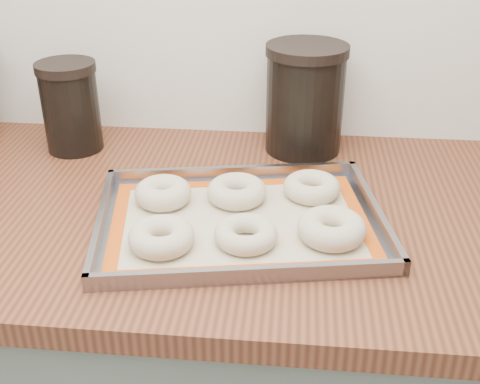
# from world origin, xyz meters

# --- Properties ---
(countertop) EXTENTS (3.06, 0.68, 0.04)m
(countertop) POSITION_xyz_m (0.00, 1.68, 0.88)
(countertop) COLOR brown
(countertop) RESTS_ON cabinet
(baking_tray) EXTENTS (0.51, 0.41, 0.03)m
(baking_tray) POSITION_xyz_m (0.17, 1.61, 0.91)
(baking_tray) COLOR gray
(baking_tray) RESTS_ON countertop
(baking_mat) EXTENTS (0.46, 0.36, 0.00)m
(baking_mat) POSITION_xyz_m (0.17, 1.61, 0.90)
(baking_mat) COLOR #C6B793
(baking_mat) RESTS_ON baking_tray
(bagel_front_left) EXTENTS (0.14, 0.14, 0.04)m
(bagel_front_left) POSITION_xyz_m (0.06, 1.52, 0.92)
(bagel_front_left) COLOR beige
(bagel_front_left) RESTS_ON baking_mat
(bagel_front_mid) EXTENTS (0.13, 0.13, 0.03)m
(bagel_front_mid) POSITION_xyz_m (0.18, 1.55, 0.92)
(bagel_front_mid) COLOR beige
(bagel_front_mid) RESTS_ON baking_mat
(bagel_front_right) EXTENTS (0.14, 0.14, 0.04)m
(bagel_front_right) POSITION_xyz_m (0.31, 1.57, 0.92)
(bagel_front_right) COLOR beige
(bagel_front_right) RESTS_ON baking_mat
(bagel_back_left) EXTENTS (0.10, 0.10, 0.04)m
(bagel_back_left) POSITION_xyz_m (0.03, 1.66, 0.92)
(bagel_back_left) COLOR beige
(bagel_back_left) RESTS_ON baking_mat
(bagel_back_mid) EXTENTS (0.11, 0.11, 0.04)m
(bagel_back_mid) POSITION_xyz_m (0.15, 1.68, 0.92)
(bagel_back_mid) COLOR beige
(bagel_back_mid) RESTS_ON baking_mat
(bagel_back_right) EXTENTS (0.10, 0.10, 0.03)m
(bagel_back_right) POSITION_xyz_m (0.28, 1.71, 0.92)
(bagel_back_right) COLOR beige
(bagel_back_right) RESTS_ON baking_mat
(canister_mid) EXTENTS (0.12, 0.12, 0.18)m
(canister_mid) POSITION_xyz_m (-0.20, 1.88, 0.99)
(canister_mid) COLOR black
(canister_mid) RESTS_ON countertop
(canister_right) EXTENTS (0.16, 0.16, 0.22)m
(canister_right) POSITION_xyz_m (0.27, 1.92, 1.01)
(canister_right) COLOR black
(canister_right) RESTS_ON countertop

